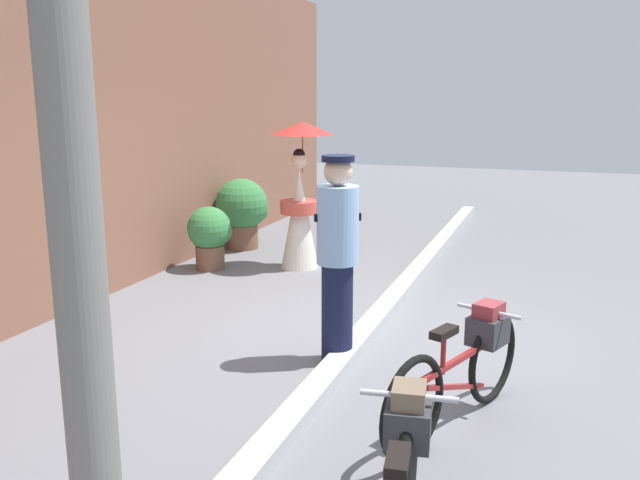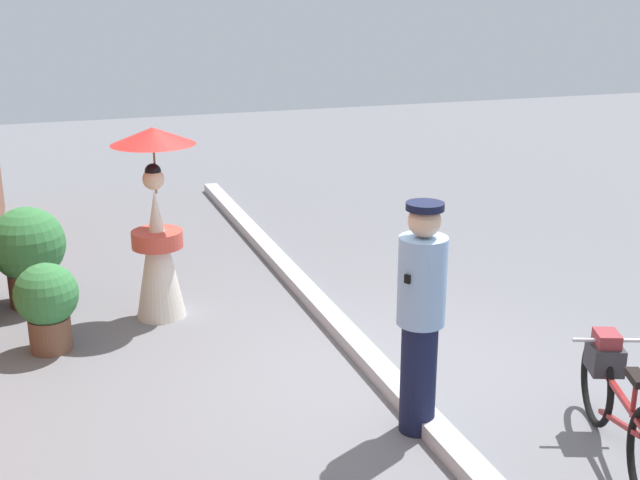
% 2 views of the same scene
% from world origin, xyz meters
% --- Properties ---
extents(ground_plane, '(30.00, 30.00, 0.00)m').
position_xyz_m(ground_plane, '(0.00, 0.00, 0.00)').
color(ground_plane, slate).
extents(sidewalk_curb, '(14.00, 0.20, 0.12)m').
position_xyz_m(sidewalk_curb, '(0.00, 0.00, 0.06)').
color(sidewalk_curb, '#B2B2B7').
rests_on(sidewalk_curb, ground_plane).
extents(bicycle_near_officer, '(1.62, 0.71, 0.77)m').
position_xyz_m(bicycle_near_officer, '(-1.37, -1.06, 0.41)').
color(bicycle_near_officer, black).
rests_on(bicycle_near_officer, ground_plane).
extents(person_officer, '(0.34, 0.35, 1.72)m').
position_xyz_m(person_officer, '(-0.65, 0.08, 0.92)').
color(person_officer, '#141938').
rests_on(person_officer, ground_plane).
extents(person_with_parasol, '(0.80, 0.80, 1.86)m').
position_xyz_m(person_with_parasol, '(2.14, 1.50, 0.93)').
color(person_with_parasol, silver).
rests_on(person_with_parasol, ground_plane).
extents(potted_plant_by_door, '(0.57, 0.56, 0.81)m').
position_xyz_m(potted_plant_by_door, '(1.68, 2.55, 0.46)').
color(potted_plant_by_door, brown).
rests_on(potted_plant_by_door, ground_plane).
extents(potted_plant_small, '(0.77, 0.75, 1.02)m').
position_xyz_m(potted_plant_small, '(2.89, 2.68, 0.57)').
color(potted_plant_small, brown).
rests_on(potted_plant_small, ground_plane).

